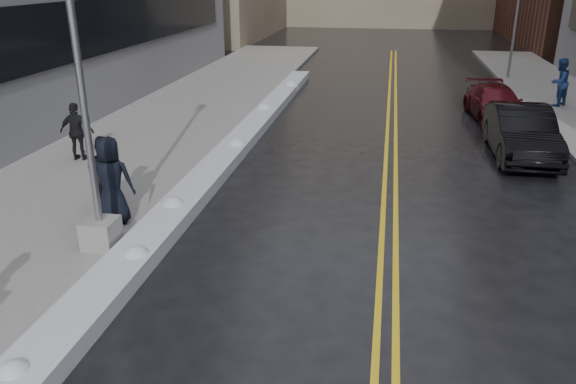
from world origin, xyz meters
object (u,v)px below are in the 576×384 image
at_px(traffic_signal, 517,14).
at_px(pedestrian_b, 105,172).
at_px(pedestrian_c, 111,181).
at_px(lamppost, 88,134).
at_px(car_maroon, 495,103).
at_px(pedestrian_d, 77,132).
at_px(car_black, 521,132).
at_px(pedestrian_east, 559,82).

bearing_deg(traffic_signal, pedestrian_b, -122.22).
xyz_separation_m(pedestrian_b, pedestrian_c, (0.55, -0.77, 0.10)).
bearing_deg(lamppost, car_maroon, 53.57).
bearing_deg(car_maroon, pedestrian_b, -138.67).
distance_m(lamppost, pedestrian_c, 1.85).
distance_m(pedestrian_b, pedestrian_d, 4.14).
height_order(traffic_signal, car_maroon, traffic_signal).
relative_size(pedestrian_c, car_maroon, 0.45).
relative_size(traffic_signal, pedestrian_c, 3.03).
relative_size(pedestrian_c, car_black, 0.42).
height_order(lamppost, car_black, lamppost).
height_order(pedestrian_d, car_black, pedestrian_d).
distance_m(traffic_signal, pedestrian_east, 6.98).
relative_size(traffic_signal, pedestrian_b, 3.39).
bearing_deg(lamppost, pedestrian_b, 113.31).
relative_size(pedestrian_b, car_maroon, 0.41).
height_order(pedestrian_b, pedestrian_d, pedestrian_b).
relative_size(lamppost, pedestrian_d, 4.42).
bearing_deg(car_black, car_maroon, 90.18).
relative_size(pedestrian_east, car_maroon, 0.45).
xyz_separation_m(traffic_signal, car_maroon, (-2.08, -8.82, -2.77)).
xyz_separation_m(lamppost, pedestrian_b, (-0.84, 1.94, -1.50)).
distance_m(pedestrian_c, pedestrian_east, 19.20).
xyz_separation_m(traffic_signal, pedestrian_b, (-12.64, -20.06, -2.37)).
relative_size(pedestrian_east, car_black, 0.41).
relative_size(pedestrian_b, pedestrian_east, 0.90).
bearing_deg(car_black, pedestrian_d, -166.42).
bearing_deg(pedestrian_east, lamppost, 7.08).
height_order(lamppost, pedestrian_d, lamppost).
height_order(lamppost, pedestrian_c, lamppost).
xyz_separation_m(pedestrian_c, pedestrian_east, (12.85, 14.26, -0.01)).
xyz_separation_m(lamppost, pedestrian_east, (12.56, 15.44, -1.40)).
xyz_separation_m(traffic_signal, pedestrian_d, (-15.18, -16.79, -2.39)).
bearing_deg(pedestrian_east, pedestrian_b, 1.42).
bearing_deg(pedestrian_d, pedestrian_c, 121.23).
relative_size(lamppost, traffic_signal, 1.27).
relative_size(lamppost, pedestrian_b, 4.30).
height_order(traffic_signal, pedestrian_b, traffic_signal).
relative_size(pedestrian_d, pedestrian_east, 0.88).
relative_size(lamppost, pedestrian_c, 3.85).
xyz_separation_m(pedestrian_east, car_maroon, (-2.84, -2.26, -0.50)).
xyz_separation_m(lamppost, car_black, (9.72, 8.32, -1.75)).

